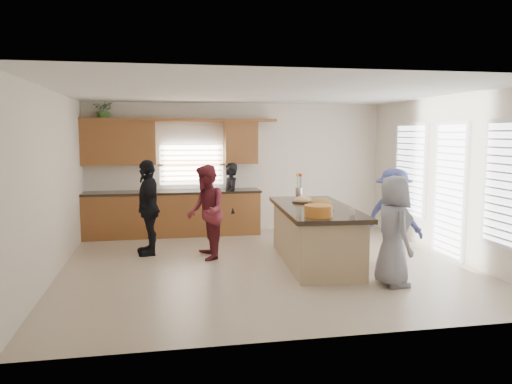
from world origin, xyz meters
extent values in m
plane|color=tan|center=(0.00, 0.00, 0.00)|extent=(6.50, 6.50, 0.00)
cube|color=silver|center=(0.00, 3.00, 1.40)|extent=(6.50, 0.02, 2.80)
cube|color=silver|center=(0.00, -3.00, 1.40)|extent=(6.50, 0.02, 2.80)
cube|color=silver|center=(-3.25, 0.00, 1.40)|extent=(0.02, 6.00, 2.80)
cube|color=silver|center=(3.25, 0.00, 1.40)|extent=(0.02, 6.00, 2.80)
cube|color=white|center=(0.00, 0.00, 2.80)|extent=(6.50, 6.00, 0.02)
cube|color=brown|center=(-1.43, 2.69, 0.45)|extent=(3.65, 0.62, 0.90)
cube|color=black|center=(-1.43, 2.69, 0.93)|extent=(3.70, 0.65, 0.05)
cube|color=brown|center=(-2.50, 2.82, 1.95)|extent=(1.50, 0.36, 0.90)
cube|color=brown|center=(0.05, 2.82, 1.95)|extent=(0.70, 0.36, 0.90)
cube|color=brown|center=(-1.23, 2.82, 2.43)|extent=(4.05, 0.40, 0.06)
cube|color=brown|center=(-1.00, 2.96, 1.48)|extent=(1.35, 0.08, 0.85)
cube|color=white|center=(3.22, 1.30, 1.42)|extent=(0.06, 1.10, 1.75)
cube|color=white|center=(3.22, -0.10, 1.17)|extent=(0.06, 0.85, 2.25)
cube|color=white|center=(3.22, -1.60, 1.42)|extent=(0.06, 1.10, 1.75)
cube|color=tan|center=(0.84, -0.02, 0.44)|extent=(1.18, 2.57, 0.88)
cube|color=black|center=(0.84, -0.02, 0.92)|extent=(1.34, 2.78, 0.07)
cube|color=black|center=(0.84, -0.02, 0.04)|extent=(1.09, 2.48, 0.08)
cylinder|color=black|center=(0.81, -0.37, 0.96)|extent=(0.42, 0.42, 0.02)
ellipsoid|color=#B17B37|center=(0.81, -0.37, 0.98)|extent=(0.38, 0.38, 0.17)
cylinder|color=black|center=(0.99, 0.18, 0.96)|extent=(0.43, 0.43, 0.02)
ellipsoid|color=#B17B37|center=(0.99, 0.18, 0.98)|extent=(0.38, 0.38, 0.17)
cylinder|color=black|center=(0.77, 0.50, 0.96)|extent=(0.37, 0.37, 0.02)
ellipsoid|color=tan|center=(0.77, 0.50, 0.98)|extent=(0.34, 0.34, 0.15)
cylinder|color=orange|center=(0.58, -0.98, 1.03)|extent=(0.41, 0.41, 0.17)
cylinder|color=beige|center=(0.58, -0.98, 1.10)|extent=(0.34, 0.34, 0.04)
cylinder|color=white|center=(1.11, -0.96, 1.00)|extent=(0.08, 0.08, 0.10)
cylinder|color=#BE8FD1|center=(0.79, 0.72, 0.97)|extent=(0.20, 0.20, 0.04)
cylinder|color=silver|center=(0.91, 1.23, 1.04)|extent=(0.14, 0.14, 0.18)
imported|color=#3A6A2A|center=(-2.77, 2.82, 2.63)|extent=(0.50, 0.46, 0.46)
imported|color=black|center=(-0.22, 2.60, 0.76)|extent=(0.43, 0.60, 1.53)
imported|color=maroon|center=(-0.91, 0.60, 0.81)|extent=(0.65, 0.82, 1.63)
imported|color=black|center=(-1.89, 1.11, 0.85)|extent=(0.52, 1.03, 1.69)
imported|color=#3A427F|center=(2.07, -0.34, 0.79)|extent=(1.03, 1.18, 1.58)
imported|color=gray|center=(1.55, -1.41, 0.79)|extent=(0.52, 0.78, 1.57)
camera|label=1|loc=(-1.66, -7.84, 2.16)|focal=35.00mm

